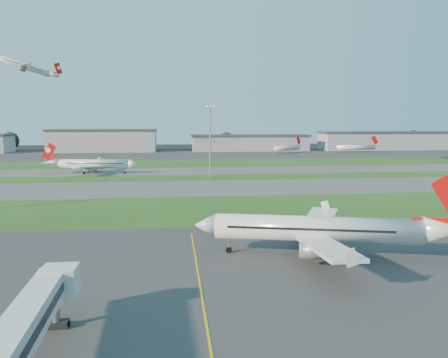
{
  "coord_description": "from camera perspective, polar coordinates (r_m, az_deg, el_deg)",
  "views": [
    {
      "loc": [
        2.03,
        -46.28,
        19.85
      ],
      "look_at": [
        13.36,
        51.52,
        7.0
      ],
      "focal_mm": 35.0,
      "sensor_mm": 36.0,
      "label": 1
    }
  ],
  "objects": [
    {
      "name": "ground",
      "position": [
        50.4,
        -8.71,
        -15.85
      ],
      "size": [
        700.0,
        700.0,
        0.0
      ],
      "primitive_type": "plane",
      "color": "black",
      "rests_on": "ground"
    },
    {
      "name": "light_mast_centre",
      "position": [
        154.91,
        -1.81,
        5.57
      ],
      "size": [
        3.2,
        0.7,
        25.8
      ],
      "color": "gray",
      "rests_on": "ground"
    },
    {
      "name": "taxiway_b",
      "position": [
        179.39,
        -7.21,
        1.03
      ],
      "size": [
        300.0,
        26.0,
        0.01
      ],
      "primitive_type": "cube",
      "color": "#515154",
      "rests_on": "ground"
    },
    {
      "name": "airliner_departing",
      "position": [
        273.66,
        -24.63,
        13.23
      ],
      "size": [
        32.74,
        27.68,
        10.65
      ],
      "rotation": [
        0.0,
        0.0,
        0.34
      ],
      "color": "silver"
    },
    {
      "name": "apron_near",
      "position": [
        50.4,
        -8.71,
        -15.84
      ],
      "size": [
        300.0,
        70.0,
        0.01
      ],
      "primitive_type": "cube",
      "color": "#333335",
      "rests_on": "ground"
    },
    {
      "name": "tree_east",
      "position": [
        333.31,
        13.26,
        4.89
      ],
      "size": [
        10.45,
        10.45,
        11.4
      ],
      "color": "black",
      "rests_on": "ground"
    },
    {
      "name": "hangar_east",
      "position": [
        306.23,
        3.37,
        4.76
      ],
      "size": [
        81.6,
        23.0,
        11.2
      ],
      "color": "#94969B",
      "rests_on": "ground"
    },
    {
      "name": "hangar_far_east",
      "position": [
        338.15,
        20.37,
        4.73
      ],
      "size": [
        96.9,
        23.0,
        13.2
      ],
      "color": "#94969B",
      "rests_on": "ground"
    },
    {
      "name": "mini_jet_near",
      "position": [
        285.25,
        8.28,
        4.03
      ],
      "size": [
        22.73,
        20.07,
        9.48
      ],
      "rotation": [
        0.0,
        0.0,
        0.72
      ],
      "color": "silver",
      "rests_on": "ground"
    },
    {
      "name": "tree_mid_west",
      "position": [
        313.37,
        -10.67,
        4.75
      ],
      "size": [
        9.9,
        9.9,
        10.8
      ],
      "color": "black",
      "rests_on": "ground"
    },
    {
      "name": "mini_jet_far",
      "position": [
        303.17,
        16.86,
        3.99
      ],
      "size": [
        28.6,
        3.43,
        9.48
      ],
      "rotation": [
        0.0,
        0.0,
        -0.01
      ],
      "color": "silver",
      "rests_on": "ground"
    },
    {
      "name": "tree_far_east",
      "position": [
        366.46,
        23.44,
        4.89
      ],
      "size": [
        12.65,
        12.65,
        13.8
      ],
      "color": "black",
      "rests_on": "ground"
    },
    {
      "name": "grass_strip_c",
      "position": [
        212.22,
        -7.13,
        2.01
      ],
      "size": [
        300.0,
        40.0,
        0.01
      ],
      "primitive_type": "cube",
      "color": "#234A18",
      "rests_on": "ground"
    },
    {
      "name": "airliner_taxiing",
      "position": [
        176.45,
        -16.71,
        1.89
      ],
      "size": [
        34.07,
        28.71,
        10.67
      ],
      "rotation": [
        0.0,
        0.0,
        3.0
      ],
      "color": "silver",
      "rests_on": "ground"
    },
    {
      "name": "grass_strip_a",
      "position": [
        100.28,
        -7.65,
        -4.04
      ],
      "size": [
        300.0,
        34.0,
        0.01
      ],
      "primitive_type": "cube",
      "color": "#234A18",
      "rests_on": "ground"
    },
    {
      "name": "hangar_west",
      "position": [
        305.17,
        -15.52,
        4.87
      ],
      "size": [
        71.4,
        23.0,
        15.2
      ],
      "color": "#94969B",
      "rests_on": "ground"
    },
    {
      "name": "airliner_parked",
      "position": [
        66.33,
        12.2,
        -6.5
      ],
      "size": [
        36.48,
        30.59,
        11.6
      ],
      "rotation": [
        0.0,
        0.0,
        -0.25
      ],
      "color": "silver",
      "rests_on": "ground"
    },
    {
      "name": "taxiway_a",
      "position": [
        132.79,
        -7.41,
        -1.22
      ],
      "size": [
        300.0,
        32.0,
        0.01
      ],
      "primitive_type": "cube",
      "color": "#515154",
      "rests_on": "ground"
    },
    {
      "name": "jet_bridge",
      "position": [
        36.81,
        -26.12,
        -18.85
      ],
      "size": [
        4.2,
        26.9,
        6.2
      ],
      "color": "silver",
      "rests_on": "ground"
    },
    {
      "name": "apron_far",
      "position": [
        272.01,
        -7.03,
        3.2
      ],
      "size": [
        400.0,
        80.0,
        0.01
      ],
      "primitive_type": "cube",
      "color": "#333335",
      "rests_on": "ground"
    },
    {
      "name": "tree_mid_east",
      "position": [
        317.82,
        0.26,
        5.09
      ],
      "size": [
        11.55,
        11.55,
        12.6
      ],
      "color": "black",
      "rests_on": "ground"
    },
    {
      "name": "tree_west",
      "position": [
        335.78,
        -26.18,
        4.51
      ],
      "size": [
        12.1,
        12.1,
        13.2
      ],
      "color": "black",
      "rests_on": "ground"
    },
    {
      "name": "grass_strip_b",
      "position": [
        157.55,
        -7.29,
        0.14
      ],
      "size": [
        300.0,
        18.0,
        0.01
      ],
      "primitive_type": "cube",
      "color": "#234A18",
      "rests_on": "ground"
    },
    {
      "name": "yellow_line",
      "position": [
        50.44,
        -2.8,
        -15.75
      ],
      "size": [
        0.25,
        60.0,
        0.02
      ],
      "primitive_type": "cube",
      "color": "gold",
      "rests_on": "ground"
    }
  ]
}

